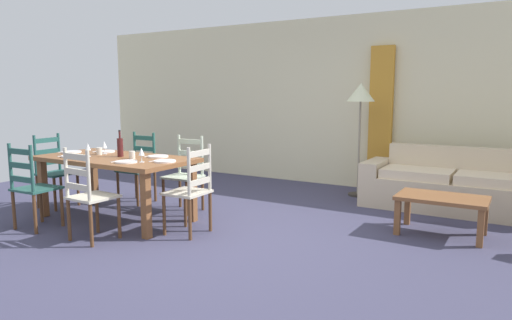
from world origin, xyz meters
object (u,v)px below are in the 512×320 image
dining_chair_head_east (191,190)px  wine_glass_near_left (88,147)px  wine_bottle (120,147)px  couch (455,188)px  dining_chair_near_left (32,187)px  dining_chair_far_right (185,174)px  dining_table (115,164)px  standing_lamp (361,99)px  dining_chair_near_right (88,195)px  dining_chair_head_west (54,171)px  coffee_cup_secondary (99,151)px  wine_glass_near_right (141,152)px  coffee_table (442,202)px  coffee_cup_primary (132,155)px  dining_chair_far_left (139,168)px  wine_glass_far_left (104,145)px

dining_chair_head_east → wine_glass_near_left: dining_chair_head_east is taller
wine_bottle → couch: 4.23m
dining_chair_near_left → dining_chair_far_right: (0.92, 1.50, 0.00)m
dining_table → wine_bottle: size_ratio=6.01×
wine_glass_near_left → standing_lamp: size_ratio=0.10×
dining_chair_head_east → wine_bottle: bearing=176.4°
couch → wine_bottle: bearing=-143.8°
dining_chair_near_right → dining_chair_head_west: 1.76m
coffee_cup_secondary → wine_glass_near_right: bearing=-11.6°
coffee_cup_secondary → standing_lamp: bearing=48.4°
wine_glass_near_left → coffee_cup_secondary: (-0.01, 0.17, -0.07)m
dining_chair_head_west → coffee_table: size_ratio=1.07×
dining_table → coffee_table: 3.70m
dining_chair_far_right → dining_chair_near_left: bearing=-121.4°
dining_table → dining_chair_head_west: bearing=179.1°
wine_glass_near_left → coffee_cup_primary: wine_glass_near_left is taller
dining_chair_far_right → wine_glass_near_left: dining_chair_far_right is taller
dining_table → wine_glass_near_right: 0.63m
standing_lamp → dining_chair_head_east: bearing=-108.6°
dining_chair_far_right → wine_bottle: 0.89m
wine_glass_near_left → dining_chair_near_left: bearing=-104.3°
dining_chair_head_west → coffee_cup_secondary: 0.92m
dining_chair_far_left → coffee_cup_primary: dining_chair_far_left is taller
dining_table → wine_glass_far_left: (-0.31, 0.12, 0.20)m
dining_chair_head_west → dining_chair_near_left: bearing=-47.8°
dining_chair_head_east → wine_glass_far_left: bearing=174.5°
wine_glass_near_left → wine_glass_far_left: (-0.01, 0.26, 0.00)m
dining_chair_head_east → wine_glass_near_left: (-1.45, -0.12, 0.38)m
wine_glass_near_right → standing_lamp: standing_lamp is taller
dining_chair_far_right → wine_glass_near_right: 0.97m
wine_glass_near_left → wine_glass_near_right: same height
dining_chair_near_left → standing_lamp: size_ratio=0.59×
dining_chair_far_left → couch: bearing=24.4°
wine_glass_near_right → coffee_cup_secondary: (-0.89, 0.18, -0.07)m
dining_chair_far_right → wine_glass_near_left: (-0.76, -0.87, 0.38)m
dining_chair_head_west → dining_chair_head_east: bearing=-0.9°
dining_chair_far_left → coffee_cup_primary: (0.71, -0.80, 0.32)m
dining_chair_near_left → wine_glass_near_left: bearing=75.7°
dining_chair_near_left → wine_glass_near_left: 0.76m
dining_chair_far_left → wine_glass_near_left: 1.01m
wine_glass_near_right → coffee_cup_primary: (-0.29, 0.14, -0.07)m
coffee_cup_primary → couch: bearing=39.1°
dining_chair_head_west → wine_glass_far_left: dining_chair_head_west is taller
dining_table → coffee_cup_secondary: (-0.31, 0.04, 0.13)m
wine_glass_far_left → coffee_cup_primary: size_ratio=1.79×
dining_chair_near_left → wine_glass_far_left: 0.98m
dining_table → dining_chair_far_right: (0.46, 0.73, -0.19)m
dining_chair_head_west → wine_bottle: 1.28m
wine_bottle → coffee_table: bearing=20.3°
wine_bottle → wine_glass_near_left: wine_bottle is taller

